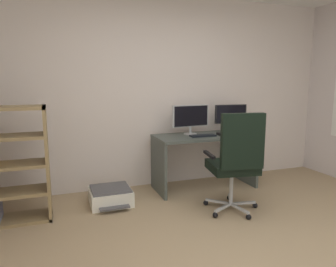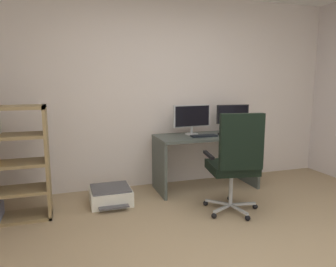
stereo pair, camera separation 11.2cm
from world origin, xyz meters
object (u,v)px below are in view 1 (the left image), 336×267
Objects in this scene: monitor_secondary at (231,115)px; computer_mouse at (220,134)px; office_chair at (236,159)px; desk at (205,150)px; monitor_main at (191,117)px; printer at (111,196)px; keyboard at (203,136)px.

monitor_secondary is 4.74× the size of computer_mouse.
computer_mouse is 0.09× the size of office_chair.
monitor_main is at bearing 147.09° from desk.
printer is (-1.15, -0.27, -0.88)m from monitor_main.
computer_mouse is at bearing 2.72° from printer.
monitor_secondary is (0.62, 0.00, -0.00)m from monitor_main.
office_chair is at bearing -84.80° from monitor_main.
monitor_secondary is 1.20m from office_chair.
monitor_secondary reaches higher than keyboard.
keyboard is 0.64× the size of printer.
printer is (-1.50, -0.07, -0.66)m from computer_mouse.
monitor_main is 0.46m from computer_mouse.
office_chair is 1.54m from printer.
keyboard reaches higher than desk.
monitor_main reaches higher than printer.
office_chair is at bearing -30.88° from printer.
monitor_main is 1.03× the size of printer.
computer_mouse is at bearing 1.89° from keyboard.
monitor_main reaches higher than keyboard.
desk is 2.50× the size of monitor_main.
office_chair is at bearing -88.67° from keyboard.
monitor_main is 0.32m from keyboard.
office_chair is (-0.53, -1.02, -0.35)m from monitor_secondary.
monitor_main is 1.47m from printer.
printer is at bearing -175.68° from keyboard.
printer is at bearing -179.33° from computer_mouse.
printer is (-1.32, -0.16, -0.44)m from desk.
computer_mouse is 0.87m from office_chair.
monitor_main is 0.62m from monitor_secondary.
monitor_secondary is at bearing 0.00° from monitor_main.
monitor_secondary is 2.00m from printer.
desk is at bearing 6.95° from printer.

